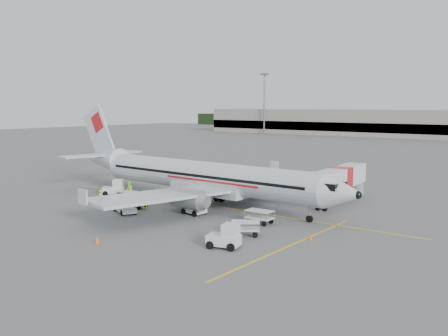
{
  "coord_description": "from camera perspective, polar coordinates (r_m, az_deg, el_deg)",
  "views": [
    {
      "loc": [
        32.18,
        -39.95,
        10.44
      ],
      "look_at": [
        0.0,
        2.0,
        3.8
      ],
      "focal_mm": 40.0,
      "sensor_mm": 36.0,
      "label": 1
    }
  ],
  "objects": [
    {
      "name": "cart_empty_a",
      "position": [
        40.49,
        2.46,
        -6.92
      ],
      "size": [
        2.65,
        2.37,
        1.19
      ],
      "primitive_type": null,
      "rotation": [
        0.0,
        0.0,
        0.57
      ],
      "color": "silver",
      "rests_on": "ground"
    },
    {
      "name": "aircraft",
      "position": [
        52.28,
        -2.19,
        1.35
      ],
      "size": [
        38.65,
        30.93,
        10.31
      ],
      "primitive_type": null,
      "rotation": [
        0.0,
        0.0,
        -0.04
      ],
      "color": "silver",
      "rests_on": "ground"
    },
    {
      "name": "stripe_cross",
      "position": [
        38.21,
        7.64,
        -8.75
      ],
      "size": [
        0.2,
        20.0,
        0.01
      ],
      "primitive_type": "cube",
      "color": "yellow",
      "rests_on": "ground"
    },
    {
      "name": "tug_aft",
      "position": [
        59.71,
        -12.53,
        -2.17
      ],
      "size": [
        2.75,
        2.62,
        1.87
      ],
      "primitive_type": null,
      "rotation": [
        0.0,
        0.0,
        0.7
      ],
      "color": "silver",
      "rests_on": "ground"
    },
    {
      "name": "tug_fore",
      "position": [
        37.01,
        -0.05,
        -7.74
      ],
      "size": [
        2.69,
        2.01,
        1.85
      ],
      "primitive_type": null,
      "rotation": [
        0.0,
        0.0,
        0.3
      ],
      "color": "silver",
      "rests_on": "ground"
    },
    {
      "name": "jet_bridge",
      "position": [
        55.39,
        13.16,
        -1.89
      ],
      "size": [
        3.85,
        14.74,
        3.83
      ],
      "primitive_type": null,
      "rotation": [
        0.0,
        0.0,
        0.08
      ],
      "color": "silver",
      "rests_on": "ground"
    },
    {
      "name": "belt_loader",
      "position": [
        49.76,
        -11.28,
        -3.68
      ],
      "size": [
        4.74,
        3.36,
        2.41
      ],
      "primitive_type": null,
      "rotation": [
        0.0,
        0.0,
        -0.43
      ],
      "color": "silver",
      "rests_on": "ground"
    },
    {
      "name": "tug_mid",
      "position": [
        48.25,
        -3.44,
        -4.27
      ],
      "size": [
        2.44,
        1.58,
        1.78
      ],
      "primitive_type": null,
      "rotation": [
        0.0,
        0.0,
        -0.12
      ],
      "color": "silver",
      "rests_on": "ground"
    },
    {
      "name": "crew_d",
      "position": [
        51.5,
        -9.01,
        -3.58
      ],
      "size": [
        1.15,
        0.99,
        1.85
      ],
      "primitive_type": "imported",
      "rotation": [
        0.0,
        0.0,
        3.74
      ],
      "color": "#86EA23",
      "rests_on": "ground"
    },
    {
      "name": "stripe_lead",
      "position": [
        52.35,
        -1.34,
        -4.34
      ],
      "size": [
        44.0,
        0.2,
        0.01
      ],
      "primitive_type": "cube",
      "color": "yellow",
      "rests_on": "ground"
    },
    {
      "name": "mast_west",
      "position": [
        188.12,
        4.63,
        7.3
      ],
      "size": [
        3.2,
        1.2,
        22.0
      ],
      "primitive_type": null,
      "color": "slate",
      "rests_on": "ground"
    },
    {
      "name": "crew_c",
      "position": [
        51.38,
        -5.15,
        -3.55
      ],
      "size": [
        1.31,
        1.34,
        1.84
      ],
      "primitive_type": "imported",
      "rotation": [
        0.0,
        0.0,
        2.32
      ],
      "color": "#86EA23",
      "rests_on": "ground"
    },
    {
      "name": "terminal_west",
      "position": [
        184.74,
        14.53,
        5.09
      ],
      "size": [
        110.0,
        22.0,
        9.0
      ],
      "primitive_type": null,
      "color": "gray",
      "rests_on": "ground"
    },
    {
      "name": "cart_empty_b",
      "position": [
        44.49,
        4.07,
        -5.61
      ],
      "size": [
        2.44,
        1.51,
        1.24
      ],
      "primitive_type": null,
      "rotation": [
        0.0,
        0.0,
        0.04
      ],
      "color": "silver",
      "rests_on": "ground"
    },
    {
      "name": "crew_a",
      "position": [
        53.96,
        -13.94,
        -3.32
      ],
      "size": [
        0.65,
        0.48,
        1.65
      ],
      "primitive_type": "imported",
      "rotation": [
        0.0,
        0.0,
        0.15
      ],
      "color": "#86EA23",
      "rests_on": "ground"
    },
    {
      "name": "cart_loaded_a",
      "position": [
        55.81,
        -11.1,
        -3.18
      ],
      "size": [
        2.41,
        1.8,
        1.12
      ],
      "primitive_type": null,
      "rotation": [
        0.0,
        0.0,
        0.28
      ],
      "color": "silver",
      "rests_on": "ground"
    },
    {
      "name": "cart_loaded_b",
      "position": [
        51.87,
        -10.07,
        -3.89
      ],
      "size": [
        2.55,
        1.86,
        1.2
      ],
      "primitive_type": null,
      "rotation": [
        0.0,
        0.0,
        0.23
      ],
      "color": "silver",
      "rests_on": "ground"
    },
    {
      "name": "cone_stbd",
      "position": [
        39.47,
        -14.31,
        -7.94
      ],
      "size": [
        0.38,
        0.38,
        0.62
      ],
      "primitive_type": "cone",
      "color": "orange",
      "rests_on": "ground"
    },
    {
      "name": "cone_nose",
      "position": [
        39.84,
        9.84,
        -7.73
      ],
      "size": [
        0.33,
        0.33,
        0.55
      ],
      "primitive_type": "cone",
      "color": "orange",
      "rests_on": "ground"
    },
    {
      "name": "ground",
      "position": [
        52.35,
        -1.34,
        -4.35
      ],
      "size": [
        360.0,
        360.0,
        0.0
      ],
      "primitive_type": "plane",
      "color": "#56595B"
    },
    {
      "name": "cone_port",
      "position": [
        67.67,
        8.79,
        -1.51
      ],
      "size": [
        0.42,
        0.42,
        0.68
      ],
      "primitive_type": "cone",
      "color": "orange",
      "rests_on": "ground"
    },
    {
      "name": "crew_b",
      "position": [
        58.7,
        -10.77,
        -2.37
      ],
      "size": [
        1.04,
        0.98,
        1.71
      ],
      "primitive_type": "imported",
      "rotation": [
        0.0,
        0.0,
        -0.53
      ],
      "color": "#86EA23",
      "rests_on": "ground"
    }
  ]
}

